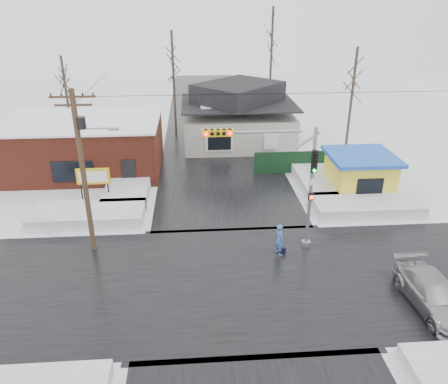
{
  "coord_description": "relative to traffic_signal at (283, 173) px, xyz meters",
  "views": [
    {
      "loc": [
        -2.23,
        -18.01,
        13.17
      ],
      "look_at": [
        -0.61,
        4.16,
        3.0
      ],
      "focal_mm": 35.0,
      "sensor_mm": 36.0,
      "label": 1
    }
  ],
  "objects": [
    {
      "name": "tree_far_west",
      "position": [
        -16.43,
        21.03,
        1.82
      ],
      "size": [
        3.0,
        3.0,
        8.0
      ],
      "color": "#332821",
      "rests_on": "ground"
    },
    {
      "name": "road_ns",
      "position": [
        -2.43,
        -2.97,
        -4.53
      ],
      "size": [
        10.0,
        120.0,
        0.02
      ],
      "primitive_type": "cube",
      "color": "black",
      "rests_on": "ground"
    },
    {
      "name": "tree_far_mid",
      "position": [
        3.57,
        25.03,
        5.0
      ],
      "size": [
        3.0,
        3.0,
        12.0
      ],
      "color": "#332821",
      "rests_on": "ground"
    },
    {
      "name": "utility_pole",
      "position": [
        -10.36,
        0.53,
        0.57
      ],
      "size": [
        3.15,
        0.44,
        9.0
      ],
      "color": "#382619",
      "rests_on": "ground"
    },
    {
      "name": "tree_far_right",
      "position": [
        9.57,
        17.03,
        2.62
      ],
      "size": [
        3.0,
        3.0,
        9.0
      ],
      "color": "#332821",
      "rests_on": "ground"
    },
    {
      "name": "kiosk",
      "position": [
        7.07,
        7.03,
        -3.08
      ],
      "size": [
        4.6,
        4.6,
        2.88
      ],
      "color": "yellow",
      "rests_on": "ground"
    },
    {
      "name": "traffic_signal",
      "position": [
        0.0,
        0.0,
        0.0
      ],
      "size": [
        6.05,
        0.68,
        7.0
      ],
      "color": "gray",
      "rests_on": "ground"
    },
    {
      "name": "pedestrian",
      "position": [
        -0.15,
        -0.73,
        -3.62
      ],
      "size": [
        0.65,
        0.78,
        1.83
      ],
      "primitive_type": "imported",
      "rotation": [
        0.0,
        0.0,
        1.95
      ],
      "color": "#3D65AA",
      "rests_on": "ground"
    },
    {
      "name": "marquee_sign",
      "position": [
        -11.43,
        6.53,
        -2.62
      ],
      "size": [
        2.2,
        0.21,
        2.55
      ],
      "color": "black",
      "rests_on": "ground"
    },
    {
      "name": "snowbank_nw",
      "position": [
        -11.43,
        4.03,
        -4.14
      ],
      "size": [
        7.0,
        3.0,
        0.8
      ],
      "primitive_type": "cube",
      "color": "white",
      "rests_on": "ground"
    },
    {
      "name": "car",
      "position": [
        6.01,
        -5.65,
        -3.82
      ],
      "size": [
        2.27,
        5.05,
        1.44
      ],
      "primitive_type": "imported",
      "rotation": [
        0.0,
        0.0,
        0.05
      ],
      "color": "#9D9FA3",
      "rests_on": "ground"
    },
    {
      "name": "ground",
      "position": [
        -2.43,
        -2.97,
        -4.54
      ],
      "size": [
        120.0,
        120.0,
        0.0
      ],
      "primitive_type": "plane",
      "color": "white",
      "rests_on": "ground"
    },
    {
      "name": "fence",
      "position": [
        4.07,
        11.03,
        -3.64
      ],
      "size": [
        8.0,
        0.12,
        1.8
      ],
      "primitive_type": "cube",
      "color": "black",
      "rests_on": "ground"
    },
    {
      "name": "road_ew",
      "position": [
        -2.43,
        -2.97,
        -4.53
      ],
      "size": [
        120.0,
        10.0,
        0.02
      ],
      "primitive_type": "cube",
      "color": "black",
      "rests_on": "ground"
    },
    {
      "name": "tree_far_left",
      "position": [
        -6.43,
        23.03,
        3.41
      ],
      "size": [
        3.0,
        3.0,
        10.0
      ],
      "color": "#332821",
      "rests_on": "ground"
    },
    {
      "name": "shopping_bag",
      "position": [
        0.1,
        -0.7,
        -4.36
      ],
      "size": [
        0.3,
        0.23,
        0.35
      ],
      "primitive_type": "cube",
      "rotation": [
        0.0,
        0.0,
        -0.44
      ],
      "color": "black",
      "rests_on": "ground"
    },
    {
      "name": "snowbank_nside_e",
      "position": [
        4.57,
        9.03,
        -4.14
      ],
      "size": [
        3.0,
        8.0,
        0.8
      ],
      "primitive_type": "cube",
      "color": "white",
      "rests_on": "ground"
    },
    {
      "name": "brick_building",
      "position": [
        -13.43,
        13.03,
        -2.46
      ],
      "size": [
        12.2,
        8.2,
        4.12
      ],
      "color": "maroon",
      "rests_on": "ground"
    },
    {
      "name": "snowbank_nside_w",
      "position": [
        -9.43,
        9.03,
        -4.14
      ],
      "size": [
        3.0,
        8.0,
        0.8
      ],
      "primitive_type": "cube",
      "color": "white",
      "rests_on": "ground"
    },
    {
      "name": "snowbank_ne",
      "position": [
        6.57,
        4.03,
        -4.14
      ],
      "size": [
        7.0,
        3.0,
        0.8
      ],
      "primitive_type": "cube",
      "color": "white",
      "rests_on": "ground"
    },
    {
      "name": "house",
      "position": [
        -0.43,
        19.03,
        -1.92
      ],
      "size": [
        10.4,
        8.4,
        5.76
      ],
      "color": "beige",
      "rests_on": "ground"
    }
  ]
}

